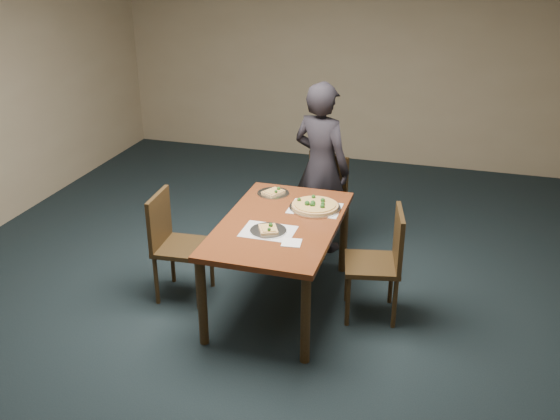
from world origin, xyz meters
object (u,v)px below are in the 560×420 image
(dining_table, at_px, (280,232))
(chair_left, at_px, (173,239))
(pizza_pan, at_px, (315,206))
(diner, at_px, (321,168))
(slice_plate_near, at_px, (268,230))
(chair_far, at_px, (322,196))
(chair_right, at_px, (382,258))
(slice_plate_far, at_px, (273,193))

(dining_table, relative_size, chair_left, 1.65)
(chair_left, height_order, pizza_pan, chair_left)
(diner, distance_m, pizza_pan, 0.81)
(slice_plate_near, bearing_deg, pizza_pan, 65.52)
(dining_table, height_order, pizza_pan, pizza_pan)
(dining_table, xyz_separation_m, chair_left, (-0.89, -0.10, -0.14))
(chair_left, distance_m, slice_plate_near, 0.89)
(chair_far, bearing_deg, pizza_pan, -63.88)
(diner, bearing_deg, dining_table, 108.37)
(chair_left, xyz_separation_m, pizza_pan, (1.09, 0.43, 0.26))
(chair_left, bearing_deg, slice_plate_near, -100.22)
(pizza_pan, height_order, slice_plate_near, pizza_pan)
(dining_table, distance_m, diner, 1.14)
(chair_right, bearing_deg, slice_plate_far, -125.57)
(chair_right, relative_size, pizza_pan, 2.14)
(slice_plate_near, bearing_deg, diner, 85.46)
(dining_table, distance_m, pizza_pan, 0.40)
(slice_plate_far, bearing_deg, pizza_pan, -25.67)
(diner, bearing_deg, chair_right, 147.00)
(chair_far, relative_size, slice_plate_near, 3.25)
(chair_left, relative_size, slice_plate_far, 3.25)
(chair_left, distance_m, slice_plate_far, 0.95)
(chair_far, relative_size, diner, 0.56)
(pizza_pan, bearing_deg, diner, 99.49)
(dining_table, xyz_separation_m, chair_far, (0.08, 1.15, -0.14))
(chair_far, xyz_separation_m, slice_plate_far, (-0.30, -0.62, 0.25))
(chair_left, relative_size, chair_right, 1.00)
(dining_table, xyz_separation_m, pizza_pan, (0.20, 0.33, 0.11))
(diner, distance_m, slice_plate_near, 1.33)
(dining_table, height_order, slice_plate_far, slice_plate_far)
(chair_far, height_order, slice_plate_far, chair_far)
(chair_left, bearing_deg, slice_plate_far, -50.71)
(chair_right, distance_m, diner, 1.32)
(chair_right, xyz_separation_m, pizza_pan, (-0.61, 0.26, 0.26))
(chair_left, distance_m, pizza_pan, 1.20)
(dining_table, xyz_separation_m, slice_plate_near, (-0.04, -0.19, 0.11))
(dining_table, distance_m, slice_plate_far, 0.58)
(dining_table, distance_m, chair_left, 0.90)
(dining_table, bearing_deg, chair_right, 5.05)
(chair_far, distance_m, chair_left, 1.58)
(chair_left, height_order, slice_plate_far, chair_left)
(dining_table, xyz_separation_m, diner, (0.07, 1.13, 0.16))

